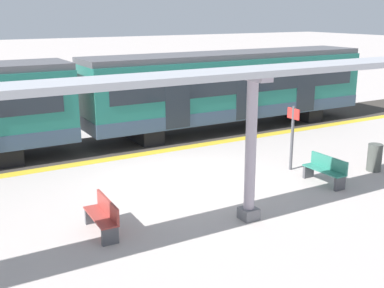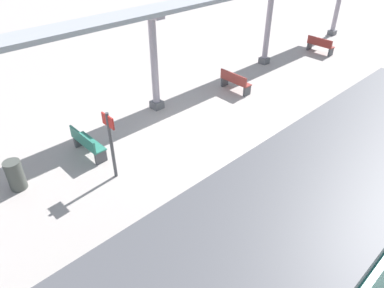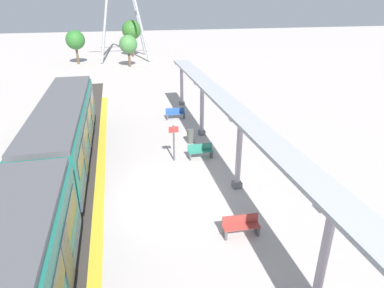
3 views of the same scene
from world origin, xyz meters
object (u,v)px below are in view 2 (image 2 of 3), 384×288
at_px(platform_info_sign, 111,140).
at_px(canopy_pillar_nearest, 338,4).
at_px(canopy_pillar_third, 154,64).
at_px(trash_bin, 15,175).
at_px(canopy_pillar_second, 268,27).
at_px(bench_mid_platform, 235,81).
at_px(bench_near_end, 87,143).
at_px(bench_far_end, 320,45).

bearing_deg(platform_info_sign, canopy_pillar_nearest, -81.89).
xyz_separation_m(canopy_pillar_third, trash_bin, (-1.08, 6.05, -1.43)).
relative_size(canopy_pillar_second, bench_mid_platform, 2.47).
height_order(canopy_pillar_second, platform_info_sign, canopy_pillar_second).
height_order(bench_near_end, trash_bin, trash_bin).
distance_m(canopy_pillar_nearest, bench_far_end, 4.12).
distance_m(bench_mid_platform, platform_info_sign, 7.43).
distance_m(canopy_pillar_nearest, bench_near_end, 18.21).
height_order(canopy_pillar_second, bench_far_end, canopy_pillar_second).
height_order(bench_near_end, platform_info_sign, platform_info_sign).
xyz_separation_m(canopy_pillar_nearest, canopy_pillar_second, (0.00, 7.20, 0.00)).
xyz_separation_m(bench_far_end, trash_bin, (0.10, 16.80, 0.02)).
relative_size(canopy_pillar_nearest, canopy_pillar_third, 1.00).
height_order(canopy_pillar_third, bench_mid_platform, canopy_pillar_third).
height_order(canopy_pillar_nearest, trash_bin, canopy_pillar_nearest).
relative_size(canopy_pillar_third, bench_mid_platform, 2.47).
xyz_separation_m(bench_near_end, bench_mid_platform, (-0.13, -7.25, 0.00)).
bearing_deg(trash_bin, bench_far_end, -90.34).
bearing_deg(canopy_pillar_second, trash_bin, 94.63).
relative_size(canopy_pillar_second, canopy_pillar_third, 1.00).
height_order(bench_mid_platform, trash_bin, trash_bin).
bearing_deg(canopy_pillar_second, platform_info_sign, 103.31).
bearing_deg(bench_mid_platform, bench_far_end, -90.44).
distance_m(bench_mid_platform, trash_bin, 9.59).
relative_size(bench_far_end, trash_bin, 1.63).
bearing_deg(bench_near_end, canopy_pillar_second, -84.82).
height_order(canopy_pillar_nearest, bench_mid_platform, canopy_pillar_nearest).
relative_size(canopy_pillar_nearest, canopy_pillar_second, 1.00).
distance_m(bench_near_end, bench_mid_platform, 7.25).
height_order(canopy_pillar_second, bench_mid_platform, canopy_pillar_second).
height_order(bench_near_end, bench_far_end, same).
xyz_separation_m(bench_mid_platform, platform_info_sign, (-1.46, 7.23, 0.89)).
height_order(bench_mid_platform, platform_info_sign, platform_info_sign).
bearing_deg(canopy_pillar_second, canopy_pillar_third, 90.00).
bearing_deg(trash_bin, bench_near_end, -87.93).
xyz_separation_m(canopy_pillar_third, bench_mid_platform, (-1.12, -3.54, -1.46)).
bearing_deg(platform_info_sign, bench_far_end, -84.43).
distance_m(bench_mid_platform, bench_far_end, 7.21).
bearing_deg(canopy_pillar_nearest, canopy_pillar_third, 90.00).
height_order(canopy_pillar_third, platform_info_sign, canopy_pillar_third).
height_order(canopy_pillar_second, canopy_pillar_third, same).
relative_size(bench_near_end, platform_info_sign, 0.68).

